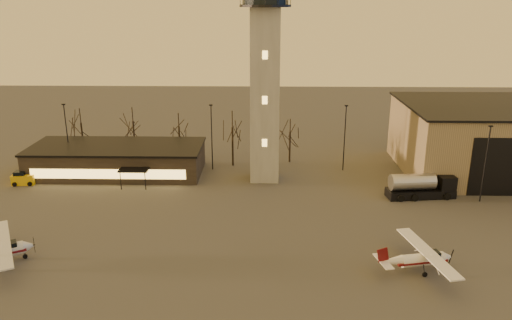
{
  "coord_description": "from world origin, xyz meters",
  "views": [
    {
      "loc": [
        0.23,
        -38.45,
        25.08
      ],
      "look_at": [
        -0.86,
        13.0,
        8.36
      ],
      "focal_mm": 35.0,
      "sensor_mm": 36.0,
      "label": 1
    }
  ],
  "objects_px": {
    "fuel_truck": "(420,188)",
    "service_cart": "(24,179)",
    "terminal": "(118,159)",
    "hangar": "(506,139)",
    "cessna_front": "(423,261)",
    "control_tower": "(265,66)"
  },
  "relations": [
    {
      "from": "cessna_front",
      "to": "terminal",
      "type": "bearing_deg",
      "value": 131.7
    },
    {
      "from": "hangar",
      "to": "terminal",
      "type": "height_order",
      "value": "hangar"
    },
    {
      "from": "hangar",
      "to": "cessna_front",
      "type": "height_order",
      "value": "hangar"
    },
    {
      "from": "service_cart",
      "to": "hangar",
      "type": "bearing_deg",
      "value": -0.15
    },
    {
      "from": "control_tower",
      "to": "fuel_truck",
      "type": "distance_m",
      "value": 26.37
    },
    {
      "from": "cessna_front",
      "to": "service_cart",
      "type": "relative_size",
      "value": 3.19
    },
    {
      "from": "fuel_truck",
      "to": "service_cart",
      "type": "bearing_deg",
      "value": 169.2
    },
    {
      "from": "fuel_truck",
      "to": "service_cart",
      "type": "distance_m",
      "value": 54.8
    },
    {
      "from": "control_tower",
      "to": "service_cart",
      "type": "bearing_deg",
      "value": -174.96
    },
    {
      "from": "terminal",
      "to": "service_cart",
      "type": "bearing_deg",
      "value": -157.55
    },
    {
      "from": "control_tower",
      "to": "hangar",
      "type": "distance_m",
      "value": 37.9
    },
    {
      "from": "terminal",
      "to": "fuel_truck",
      "type": "relative_size",
      "value": 2.79
    },
    {
      "from": "terminal",
      "to": "fuel_truck",
      "type": "distance_m",
      "value": 43.49
    },
    {
      "from": "control_tower",
      "to": "cessna_front",
      "type": "bearing_deg",
      "value": -58.77
    },
    {
      "from": "cessna_front",
      "to": "fuel_truck",
      "type": "height_order",
      "value": "fuel_truck"
    },
    {
      "from": "control_tower",
      "to": "hangar",
      "type": "bearing_deg",
      "value": 6.31
    },
    {
      "from": "hangar",
      "to": "service_cart",
      "type": "relative_size",
      "value": 9.42
    },
    {
      "from": "terminal",
      "to": "fuel_truck",
      "type": "bearing_deg",
      "value": -11.51
    },
    {
      "from": "hangar",
      "to": "terminal",
      "type": "distance_m",
      "value": 58.11
    },
    {
      "from": "hangar",
      "to": "control_tower",
      "type": "bearing_deg",
      "value": -173.69
    },
    {
      "from": "service_cart",
      "to": "fuel_truck",
      "type": "bearing_deg",
      "value": -9.7
    },
    {
      "from": "terminal",
      "to": "fuel_truck",
      "type": "xyz_separation_m",
      "value": [
        42.61,
        -8.68,
        -0.86
      ]
    }
  ]
}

